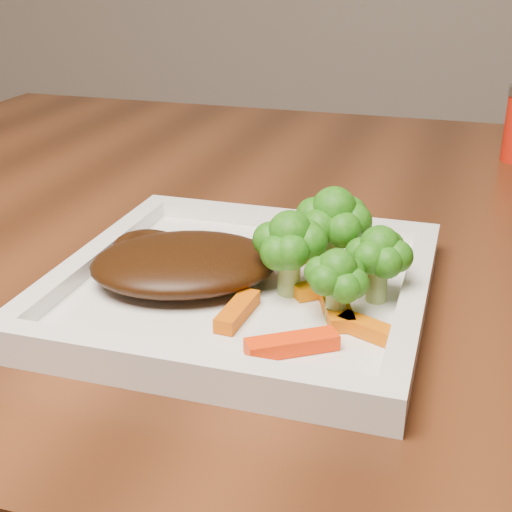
# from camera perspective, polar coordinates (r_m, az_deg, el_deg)

# --- Properties ---
(plate) EXTENTS (0.27, 0.27, 0.01)m
(plate) POSITION_cam_1_polar(r_m,az_deg,el_deg) (0.54, -1.01, -2.88)
(plate) COLOR white
(plate) RESTS_ON dining_table
(steak) EXTENTS (0.17, 0.16, 0.03)m
(steak) POSITION_cam_1_polar(r_m,az_deg,el_deg) (0.54, -5.75, -0.56)
(steak) COLOR #321807
(steak) RESTS_ON plate
(broccoli_0) EXTENTS (0.07, 0.07, 0.07)m
(broccoli_0) POSITION_cam_1_polar(r_m,az_deg,el_deg) (0.55, 6.18, 2.09)
(broccoli_0) COLOR #247313
(broccoli_0) RESTS_ON plate
(broccoli_1) EXTENTS (0.07, 0.07, 0.06)m
(broccoli_1) POSITION_cam_1_polar(r_m,az_deg,el_deg) (0.51, 9.79, -0.26)
(broccoli_1) COLOR #1B6510
(broccoli_1) RESTS_ON plate
(broccoli_2) EXTENTS (0.06, 0.06, 0.06)m
(broccoli_2) POSITION_cam_1_polar(r_m,az_deg,el_deg) (0.48, 6.48, -2.00)
(broccoli_2) COLOR #116010
(broccoli_2) RESTS_ON plate
(broccoli_3) EXTENTS (0.07, 0.07, 0.06)m
(broccoli_3) POSITION_cam_1_polar(r_m,az_deg,el_deg) (0.51, 2.69, 0.12)
(broccoli_3) COLOR #227914
(broccoli_3) RESTS_ON plate
(carrot_0) EXTENTS (0.06, 0.05, 0.01)m
(carrot_0) POSITION_cam_1_polar(r_m,az_deg,el_deg) (0.45, 2.89, -7.05)
(carrot_0) COLOR #F63204
(carrot_0) RESTS_ON plate
(carrot_1) EXTENTS (0.05, 0.03, 0.01)m
(carrot_1) POSITION_cam_1_polar(r_m,az_deg,el_deg) (0.47, 9.43, -5.95)
(carrot_1) COLOR #D05E03
(carrot_1) RESTS_ON plate
(carrot_2) EXTENTS (0.02, 0.05, 0.01)m
(carrot_2) POSITION_cam_1_polar(r_m,az_deg,el_deg) (0.49, -1.49, -4.41)
(carrot_2) COLOR #D05503
(carrot_2) RESTS_ON plate
(carrot_4) EXTENTS (0.05, 0.05, 0.01)m
(carrot_4) POSITION_cam_1_polar(r_m,az_deg,el_deg) (0.57, 3.11, 0.02)
(carrot_4) COLOR red
(carrot_4) RESTS_ON plate
(carrot_5) EXTENTS (0.04, 0.07, 0.01)m
(carrot_5) POSITION_cam_1_polar(r_m,az_deg,el_deg) (0.50, 6.34, -3.89)
(carrot_5) COLOR #CD6003
(carrot_5) RESTS_ON plate
(carrot_6) EXTENTS (0.05, 0.04, 0.01)m
(carrot_6) POSITION_cam_1_polar(r_m,az_deg,el_deg) (0.52, 5.77, -2.50)
(carrot_6) COLOR orange
(carrot_6) RESTS_ON plate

